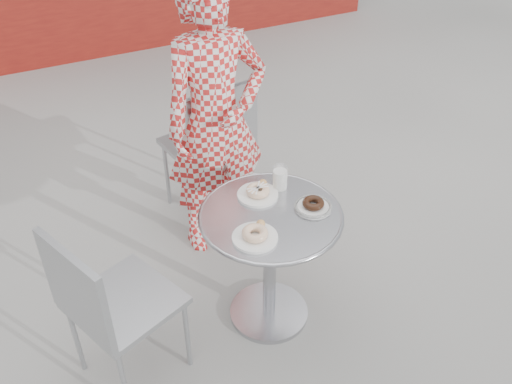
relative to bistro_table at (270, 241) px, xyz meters
name	(u,v)px	position (x,y,z in m)	size (l,w,h in m)	color
ground	(267,309)	(0.00, 0.03, -0.51)	(60.00, 60.00, 0.00)	#A8A6A0
bistro_table	(270,241)	(0.00, 0.00, 0.00)	(0.66, 0.66, 0.67)	silver
chair_far	(209,172)	(0.07, 0.95, -0.22)	(0.50, 0.51, 0.93)	#A2A5A9
chair_left	(128,331)	(-0.72, -0.02, -0.24)	(0.54, 0.54, 0.87)	#A2A5A9
seated_person	(216,122)	(0.03, 0.68, 0.28)	(0.57, 0.38, 1.58)	red
plate_far	(258,192)	(0.01, 0.15, 0.18)	(0.19, 0.19, 0.05)	white
plate_near	(255,235)	(-0.14, -0.12, 0.18)	(0.20, 0.20, 0.05)	white
plate_checker	(313,206)	(0.19, -0.05, 0.18)	(0.17, 0.17, 0.05)	white
milk_cup	(280,178)	(0.13, 0.16, 0.22)	(0.07, 0.07, 0.12)	white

